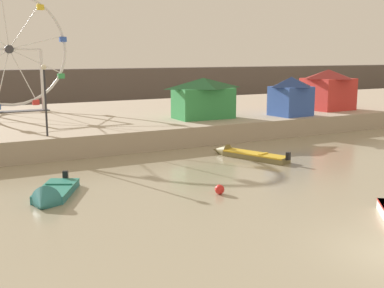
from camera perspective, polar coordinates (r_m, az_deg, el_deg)
quay_promenade at (r=41.54m, az=-10.57°, el=2.56°), size 110.00×21.29×1.37m
distant_town_skyline at (r=66.44m, az=-17.66°, el=6.43°), size 140.00×3.00×4.40m
motorboat_teal_painted at (r=22.05m, az=-16.16°, el=-5.84°), size 3.09×4.18×1.31m
motorboat_olive_wood at (r=30.07m, az=6.00°, el=-1.16°), size 2.83×5.40×1.00m
ferris_wheel_white_frame at (r=44.57m, az=-20.61°, el=10.07°), size 9.83×1.20×10.15m
carnival_booth_green_kiosk at (r=37.59m, az=1.34°, el=5.48°), size 4.89×2.92×3.12m
carnival_booth_red_striped at (r=45.54m, az=15.62°, el=6.24°), size 4.21×4.08×3.58m
carnival_booth_blue_tent at (r=40.16m, az=11.50°, el=5.59°), size 3.32×3.02×3.13m
promenade_lamp_near at (r=30.36m, az=-16.83°, el=6.05°), size 0.32×0.32×4.29m
mooring_buoy_orange at (r=22.09m, az=3.25°, el=-5.33°), size 0.44×0.44×0.44m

